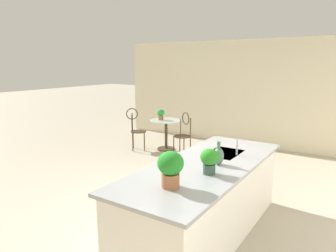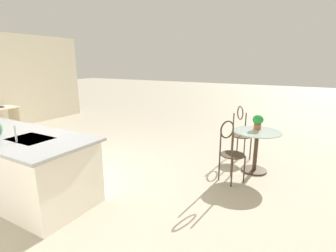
{
  "view_description": "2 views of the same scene",
  "coord_description": "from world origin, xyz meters",
  "px_view_note": "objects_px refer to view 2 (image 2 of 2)",
  "views": [
    {
      "loc": [
        3.57,
        2.44,
        2.12
      ],
      "look_at": [
        -1.25,
        -0.71,
        0.95
      ],
      "focal_mm": 33.35,
      "sensor_mm": 36.0,
      "label": 1
    },
    {
      "loc": [
        -3.44,
        2.77,
        1.91
      ],
      "look_at": [
        -1.48,
        -0.68,
        0.91
      ],
      "focal_mm": 27.38,
      "sensor_mm": 36.0,
      "label": 2
    }
  ],
  "objects_px": {
    "chair_by_island": "(241,130)",
    "potted_plant_on_table": "(258,121)",
    "bistro_table": "(256,147)",
    "chair_near_window": "(230,149)"
  },
  "relations": [
    {
      "from": "chair_near_window",
      "to": "potted_plant_on_table",
      "type": "relative_size",
      "value": 4.03
    },
    {
      "from": "bistro_table",
      "to": "potted_plant_on_table",
      "type": "distance_m",
      "value": 0.46
    },
    {
      "from": "chair_near_window",
      "to": "potted_plant_on_table",
      "type": "xyz_separation_m",
      "value": [
        -0.24,
        -0.79,
        0.32
      ]
    },
    {
      "from": "bistro_table",
      "to": "potted_plant_on_table",
      "type": "height_order",
      "value": "potted_plant_on_table"
    },
    {
      "from": "bistro_table",
      "to": "potted_plant_on_table",
      "type": "bearing_deg",
      "value": -77.71
    },
    {
      "from": "bistro_table",
      "to": "chair_near_window",
      "type": "bearing_deg",
      "value": 67.27
    },
    {
      "from": "bistro_table",
      "to": "chair_by_island",
      "type": "height_order",
      "value": "chair_by_island"
    },
    {
      "from": "chair_by_island",
      "to": "potted_plant_on_table",
      "type": "xyz_separation_m",
      "value": [
        -0.39,
        0.47,
        0.32
      ]
    },
    {
      "from": "bistro_table",
      "to": "chair_by_island",
      "type": "bearing_deg",
      "value": -55.01
    },
    {
      "from": "chair_by_island",
      "to": "potted_plant_on_table",
      "type": "distance_m",
      "value": 0.69
    }
  ]
}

